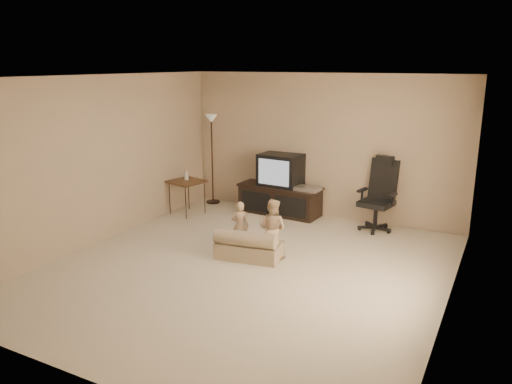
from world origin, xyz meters
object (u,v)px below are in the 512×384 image
(tv_stand, at_px, (280,189))
(toddler_left, at_px, (240,226))
(side_table, at_px, (187,182))
(office_chair, at_px, (378,204))
(child_sofa, at_px, (248,247))
(toddler_right, at_px, (272,229))
(floor_lamp, at_px, (212,139))

(tv_stand, height_order, toddler_left, tv_stand)
(tv_stand, height_order, side_table, tv_stand)
(tv_stand, distance_m, toddler_left, 1.94)
(office_chair, relative_size, side_table, 1.45)
(toddler_left, bearing_deg, child_sofa, 119.58)
(toddler_left, height_order, toddler_right, toddler_right)
(office_chair, xyz_separation_m, toddler_left, (-1.54, -1.86, -0.07))
(toddler_right, bearing_deg, tv_stand, -65.93)
(tv_stand, bearing_deg, child_sofa, -73.19)
(tv_stand, xyz_separation_m, office_chair, (1.79, -0.07, -0.02))
(side_table, distance_m, child_sofa, 2.46)
(tv_stand, distance_m, office_chair, 1.79)
(tv_stand, bearing_deg, office_chair, 1.35)
(child_sofa, bearing_deg, side_table, 137.12)
(toddler_left, xyz_separation_m, toddler_right, (0.54, -0.04, 0.06))
(tv_stand, distance_m, floor_lamp, 1.68)
(floor_lamp, relative_size, child_sofa, 1.81)
(tv_stand, bearing_deg, side_table, -148.50)
(floor_lamp, distance_m, toddler_right, 3.15)
(toddler_right, bearing_deg, floor_lamp, -39.57)
(office_chair, xyz_separation_m, side_table, (-3.27, -0.73, 0.16))
(floor_lamp, bearing_deg, toddler_left, -48.96)
(side_table, xyz_separation_m, floor_lamp, (0.01, 0.85, 0.66))
(toddler_right, bearing_deg, child_sofa, 38.65)
(office_chair, distance_m, child_sofa, 2.47)
(office_chair, relative_size, floor_lamp, 0.70)
(tv_stand, bearing_deg, floor_lamp, -178.82)
(floor_lamp, bearing_deg, office_chair, -2.18)
(child_sofa, distance_m, toddler_left, 0.41)
(office_chair, relative_size, toddler_right, 1.42)
(office_chair, bearing_deg, toddler_right, -107.35)
(toddler_left, bearing_deg, side_table, -51.34)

